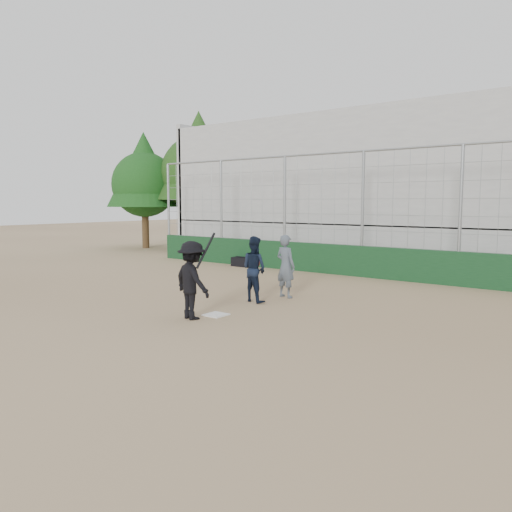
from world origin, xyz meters
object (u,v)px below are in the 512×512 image
Objects in this scene: catcher_crouched at (254,280)px; batter_at_plate at (192,280)px; umpire at (286,269)px; equipment_bag at (242,262)px.

batter_at_plate is at bearing -88.04° from catcher_crouched.
catcher_crouched is 0.99m from umpire.
catcher_crouched is 6.67m from equipment_bag.
catcher_crouched reaches higher than equipment_bag.
batter_at_plate reaches higher than catcher_crouched.
catcher_crouched is at bearing 83.21° from umpire.
catcher_crouched is 1.36× the size of equipment_bag.
equipment_bag is at bearing 122.17° from batter_at_plate.
equipment_bag is at bearing 131.62° from catcher_crouched.
catcher_crouched is 0.76× the size of umpire.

